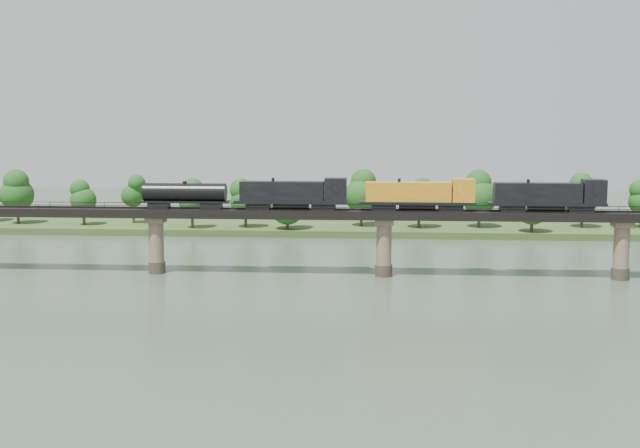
{
  "coord_description": "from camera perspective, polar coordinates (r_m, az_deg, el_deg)",
  "views": [
    {
      "loc": [
        -1.06,
        -106.89,
        27.19
      ],
      "look_at": [
        -11.07,
        30.0,
        9.0
      ],
      "focal_mm": 45.0,
      "sensor_mm": 36.0,
      "label": 1
    }
  ],
  "objects": [
    {
      "name": "far_treeline",
      "position": [
        188.45,
        1.99,
        1.95
      ],
      "size": [
        289.06,
        17.54,
        13.6
      ],
      "color": "#382619",
      "rests_on": "far_bank"
    },
    {
      "name": "ground",
      "position": [
        110.3,
        4.64,
        -6.75
      ],
      "size": [
        400.0,
        400.0,
        0.0
      ],
      "primitive_type": "plane",
      "color": "#374536",
      "rests_on": "ground"
    },
    {
      "name": "far_bank",
      "position": [
        193.7,
        4.46,
        -0.3
      ],
      "size": [
        300.0,
        24.0,
        1.6
      ],
      "primitive_type": "cube",
      "color": "#2C4A1D",
      "rests_on": "ground"
    },
    {
      "name": "bridge",
      "position": [
        138.61,
        4.57,
        -1.49
      ],
      "size": [
        236.0,
        30.0,
        11.5
      ],
      "color": "#473A2D",
      "rests_on": "ground"
    },
    {
      "name": "freight_train",
      "position": [
        137.52,
        3.99,
        2.07
      ],
      "size": [
        79.5,
        3.1,
        5.47
      ],
      "color": "black",
      "rests_on": "bridge"
    },
    {
      "name": "bridge_superstructure",
      "position": [
        137.76,
        4.6,
        1.11
      ],
      "size": [
        220.0,
        4.9,
        0.75
      ],
      "color": "black",
      "rests_on": "bridge"
    }
  ]
}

